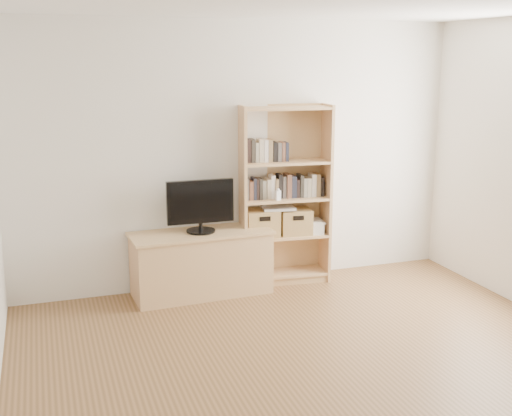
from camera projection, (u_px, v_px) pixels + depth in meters
name	position (u px, v px, depth m)	size (l,w,h in m)	color
floor	(352.00, 399.00, 4.30)	(4.50, 5.00, 0.01)	brown
back_wall	(240.00, 155.00, 6.31)	(4.50, 0.02, 2.60)	white
tv_stand	(201.00, 264.00, 6.17)	(1.30, 0.49, 0.60)	tan
bookshelf	(285.00, 196.00, 6.39)	(0.90, 0.32, 1.79)	tan
television	(200.00, 206.00, 6.04)	(0.64, 0.05, 0.50)	black
books_row_mid	(284.00, 185.00, 6.38)	(0.89, 0.17, 0.24)	#574F4B
books_row_upper	(265.00, 151.00, 6.26)	(0.40, 0.15, 0.21)	#574F4B
baby_monitor	(278.00, 195.00, 6.26)	(0.05, 0.03, 0.10)	white
basket_left	(262.00, 223.00, 6.39)	(0.33, 0.27, 0.27)	#A7804B
basket_right	(295.00, 221.00, 6.47)	(0.31, 0.25, 0.25)	#A7804B
laptop	(278.00, 208.00, 6.38)	(0.32, 0.22, 0.03)	silver
magazine_stack	(314.00, 227.00, 6.53)	(0.16, 0.24, 0.11)	silver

